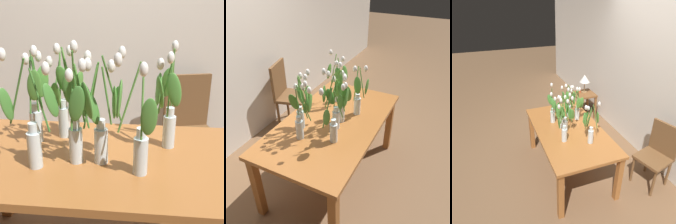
{
  "view_description": "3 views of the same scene",
  "coord_description": "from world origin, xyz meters",
  "views": [
    {
      "loc": [
        0.24,
        -1.41,
        1.49
      ],
      "look_at": [
        0.09,
        0.01,
        0.98
      ],
      "focal_mm": 48.65,
      "sensor_mm": 36.0,
      "label": 1
    },
    {
      "loc": [
        -1.81,
        -0.96,
        2.15
      ],
      "look_at": [
        -0.03,
        -0.07,
        0.88
      ],
      "focal_mm": 40.36,
      "sensor_mm": 36.0,
      "label": 2
    },
    {
      "loc": [
        2.4,
        -0.96,
        2.41
      ],
      "look_at": [
        -0.08,
        -0.05,
        0.99
      ],
      "focal_mm": 34.84,
      "sensor_mm": 36.0,
      "label": 3
    }
  ],
  "objects": [
    {
      "name": "side_table",
      "position": [
        -1.48,
        0.93,
        0.43
      ],
      "size": [
        0.44,
        0.44,
        0.55
      ],
      "color": "brown",
      "rests_on": "ground"
    },
    {
      "name": "tulip_vase_3",
      "position": [
        -0.34,
        0.12,
        0.96
      ],
      "size": [
        0.15,
        0.24,
        0.56
      ],
      "color": "silver",
      "rests_on": "dining_table"
    },
    {
      "name": "tulip_vase_6",
      "position": [
        -0.2,
        0.2,
        0.97
      ],
      "size": [
        0.2,
        0.21,
        0.57
      ],
      "color": "silver",
      "rests_on": "dining_table"
    },
    {
      "name": "tulip_vase_0",
      "position": [
        -0.07,
        -0.07,
        0.97
      ],
      "size": [
        0.22,
        0.23,
        0.59
      ],
      "color": "silver",
      "rests_on": "dining_table"
    },
    {
      "name": "dining_chair",
      "position": [
        0.64,
        1.05,
        0.52
      ],
      "size": [
        0.49,
        0.49,
        0.93
      ],
      "color": "brown",
      "rests_on": "ground"
    },
    {
      "name": "room_wall_rear",
      "position": [
        0.0,
        1.36,
        1.35
      ],
      "size": [
        9.0,
        0.1,
        2.7
      ],
      "primitive_type": "cube",
      "color": "silver",
      "rests_on": "ground"
    },
    {
      "name": "table_lamp",
      "position": [
        -1.52,
        0.95,
        0.86
      ],
      "size": [
        0.22,
        0.22,
        0.4
      ],
      "color": "olive",
      "rests_on": "side_table"
    },
    {
      "name": "pillar_candle",
      "position": [
        -1.58,
        0.87,
        0.59
      ],
      "size": [
        0.06,
        0.06,
        0.07
      ],
      "primitive_type": "cylinder",
      "color": "#CC4C23",
      "rests_on": "side_table"
    },
    {
      "name": "tulip_vase_4",
      "position": [
        0.04,
        -0.06,
        0.97
      ],
      "size": [
        0.25,
        0.26,
        0.57
      ],
      "color": "silver",
      "rests_on": "dining_table"
    },
    {
      "name": "ground_plane",
      "position": [
        0.0,
        0.0,
        0.0
      ],
      "size": [
        18.0,
        18.0,
        0.0
      ],
      "primitive_type": "plane",
      "color": "brown"
    },
    {
      "name": "tulip_vase_2",
      "position": [
        -0.27,
        -0.15,
        0.93
      ],
      "size": [
        0.28,
        0.12,
        0.57
      ],
      "color": "silver",
      "rests_on": "dining_table"
    },
    {
      "name": "tulip_vase_5",
      "position": [
        0.22,
        -0.17,
        0.93
      ],
      "size": [
        0.19,
        0.13,
        0.56
      ],
      "color": "silver",
      "rests_on": "dining_table"
    },
    {
      "name": "tulip_vase_1",
      "position": [
        0.37,
        0.13,
        0.98
      ],
      "size": [
        0.15,
        0.23,
        0.57
      ],
      "color": "silver",
      "rests_on": "dining_table"
    },
    {
      "name": "dining_table",
      "position": [
        0.0,
        0.0,
        0.65
      ],
      "size": [
        1.6,
        0.9,
        0.74
      ],
      "color": "#A3602D",
      "rests_on": "ground"
    }
  ]
}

